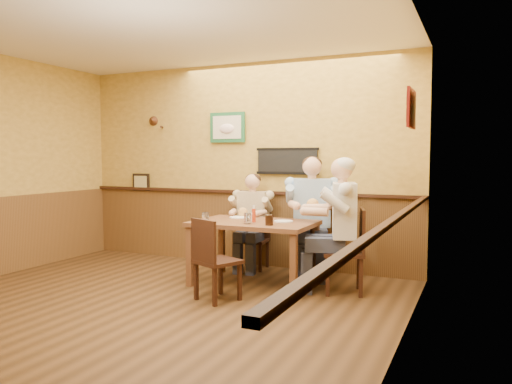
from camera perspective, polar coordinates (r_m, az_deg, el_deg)
room at (r=4.93m, az=-12.25°, el=6.06°), size 5.02×5.03×2.81m
dining_table at (r=5.88m, az=-0.24°, el=-4.26°), size 1.40×0.90×0.75m
chair_back_left at (r=6.72m, az=-0.33°, el=-5.40°), size 0.41×0.41×0.81m
chair_back_right at (r=6.38m, az=6.36°, el=-5.29°), size 0.56×0.56×0.95m
chair_right_end at (r=5.63m, az=10.00°, el=-6.61°), size 0.54×0.54×0.94m
chair_near_side at (r=5.28m, az=-4.39°, el=-7.67°), size 0.53×0.53×0.87m
diner_tan_shirt at (r=6.70m, az=-0.33°, el=-3.95°), size 0.58×0.58×1.15m
diner_blue_polo at (r=6.35m, az=6.38°, el=-3.48°), size 0.80×0.80×1.36m
diner_white_elder at (r=5.60m, az=10.02°, el=-4.58°), size 0.77×0.77×1.34m
water_glass_left at (r=5.78m, az=-5.80°, el=-2.91°), size 0.09×0.09×0.12m
water_glass_mid at (r=5.65m, az=-0.97°, el=-3.03°), size 0.09×0.09×0.12m
cola_tumbler at (r=5.52m, az=1.52°, el=-3.22°), size 0.10×0.10×0.12m
hot_sauce_bottle at (r=5.78m, az=-0.25°, el=-2.59°), size 0.05×0.05×0.18m
salt_shaker at (r=5.88m, az=-0.50°, el=-2.87°), size 0.04×0.04×0.10m
pepper_shaker at (r=5.88m, az=-1.00°, el=-2.87°), size 0.05×0.05×0.10m
plate_far_left at (r=6.20m, az=-2.05°, el=-2.90°), size 0.23×0.23×0.01m
plate_far_right at (r=5.83m, az=3.16°, el=-3.35°), size 0.26×0.26×0.01m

